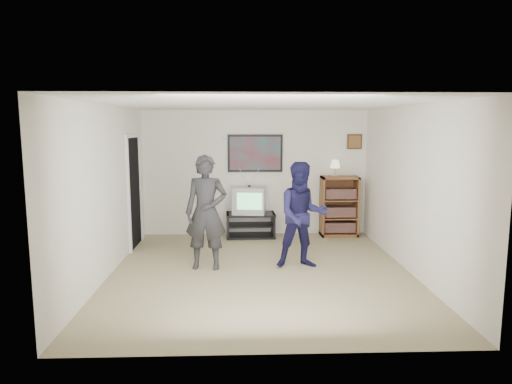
{
  "coord_description": "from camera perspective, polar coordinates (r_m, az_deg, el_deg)",
  "views": [
    {
      "loc": [
        -0.31,
        -6.64,
        2.2
      ],
      "look_at": [
        -0.05,
        0.55,
        1.15
      ],
      "focal_mm": 32.0,
      "sensor_mm": 36.0,
      "label": 1
    }
  ],
  "objects": [
    {
      "name": "doorway",
      "position": [
        8.55,
        -15.04,
        -0.05
      ],
      "size": [
        0.03,
        0.85,
        2.0
      ],
      "primitive_type": "cube",
      "color": "black",
      "rests_on": "room_shell"
    },
    {
      "name": "small_picture",
      "position": [
        9.42,
        12.22,
        6.17
      ],
      "size": [
        0.3,
        0.03,
        0.3
      ],
      "primitive_type": "cube",
      "color": "#382511",
      "rests_on": "room_shell"
    },
    {
      "name": "crt_television",
      "position": [
        9.0,
        -0.85,
        -1.01
      ],
      "size": [
        0.69,
        0.6,
        0.53
      ],
      "primitive_type": null,
      "rotation": [
        0.0,
        0.0,
        -0.14
      ],
      "color": "#B1B1AB",
      "rests_on": "media_stand"
    },
    {
      "name": "media_stand",
      "position": [
        9.09,
        -0.68,
        -4.14
      ],
      "size": [
        0.98,
        0.57,
        0.48
      ],
      "rotation": [
        0.0,
        0.0,
        0.04
      ],
      "color": "black",
      "rests_on": "room_shell"
    },
    {
      "name": "person_short",
      "position": [
        7.1,
        5.8,
        -2.9
      ],
      "size": [
        0.84,
        0.67,
        1.65
      ],
      "primitive_type": "imported",
      "rotation": [
        0.0,
        0.0,
        0.06
      ],
      "color": "#17153B",
      "rests_on": "room_shell"
    },
    {
      "name": "poster",
      "position": [
        9.14,
        -0.11,
        4.86
      ],
      "size": [
        1.1,
        0.03,
        0.75
      ],
      "primitive_type": "cube",
      "color": "black",
      "rests_on": "room_shell"
    },
    {
      "name": "controller_left",
      "position": [
        7.17,
        -5.96,
        0.57
      ],
      "size": [
        0.06,
        0.13,
        0.04
      ],
      "primitive_type": "cube",
      "rotation": [
        0.0,
        0.0,
        -0.22
      ],
      "color": "white",
      "rests_on": "person_tall"
    },
    {
      "name": "table_lamp",
      "position": [
        9.16,
        9.87,
        2.94
      ],
      "size": [
        0.21,
        0.21,
        0.33
      ],
      "primitive_type": null,
      "color": "#FFF0C1",
      "rests_on": "bookshelf"
    },
    {
      "name": "room_shell",
      "position": [
        7.06,
        0.48,
        0.57
      ],
      "size": [
        4.51,
        5.0,
        2.51
      ],
      "color": "#796C4C",
      "rests_on": "ground"
    },
    {
      "name": "person_tall",
      "position": [
        7.03,
        -6.25,
        -2.54
      ],
      "size": [
        0.68,
        0.47,
        1.77
      ],
      "primitive_type": "imported",
      "rotation": [
        0.0,
        0.0,
        -0.08
      ],
      "color": "#252527",
      "rests_on": "room_shell"
    },
    {
      "name": "air_vent",
      "position": [
        9.13,
        -3.59,
        6.72
      ],
      "size": [
        0.28,
        0.02,
        0.14
      ],
      "primitive_type": "cube",
      "color": "white",
      "rests_on": "room_shell"
    },
    {
      "name": "bookshelf",
      "position": [
        9.28,
        10.35,
        -1.76
      ],
      "size": [
        0.73,
        0.42,
        1.2
      ],
      "primitive_type": null,
      "color": "brown",
      "rests_on": "room_shell"
    },
    {
      "name": "controller_right",
      "position": [
        7.29,
        5.64,
        -0.5
      ],
      "size": [
        0.06,
        0.13,
        0.04
      ],
      "primitive_type": "cube",
      "rotation": [
        0.0,
        0.0,
        -0.2
      ],
      "color": "white",
      "rests_on": "person_short"
    }
  ]
}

